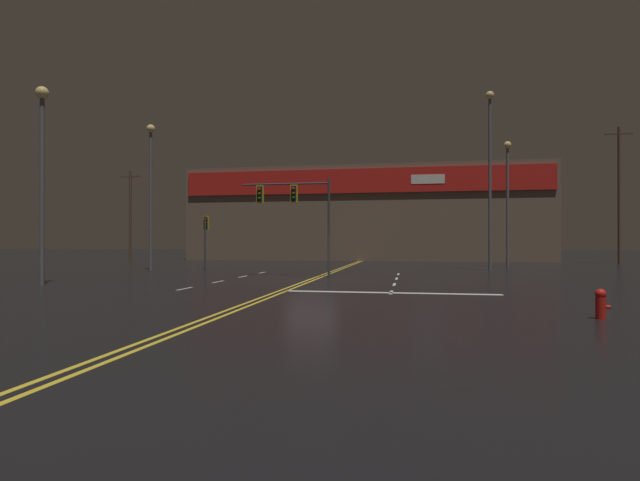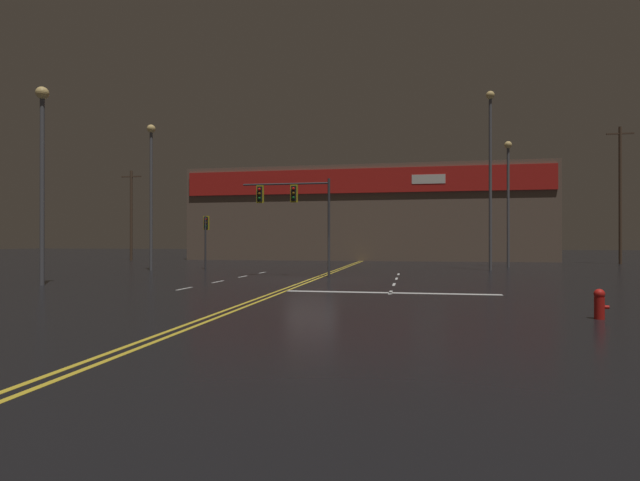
{
  "view_description": "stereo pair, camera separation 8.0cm",
  "coord_description": "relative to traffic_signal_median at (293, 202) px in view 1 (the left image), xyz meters",
  "views": [
    {
      "loc": [
        4.97,
        -24.55,
        1.94
      ],
      "look_at": [
        0.0,
        2.52,
        2.0
      ],
      "focal_mm": 28.0,
      "sensor_mm": 36.0,
      "label": 1
    },
    {
      "loc": [
        5.05,
        -24.53,
        1.94
      ],
      "look_at": [
        0.0,
        2.52,
        2.0
      ],
      "focal_mm": 28.0,
      "sensor_mm": 36.0,
      "label": 2
    }
  ],
  "objects": [
    {
      "name": "streetlight_far_right",
      "position": [
        -9.63,
        -7.44,
        1.55
      ],
      "size": [
        0.56,
        0.56,
        8.82
      ],
      "color": "#59595E",
      "rests_on": "ground"
    },
    {
      "name": "traffic_signal_corner_northwest",
      "position": [
        -7.85,
        6.29,
        -1.36
      ],
      "size": [
        0.42,
        0.36,
        3.76
      ],
      "color": "#38383D",
      "rests_on": "ground"
    },
    {
      "name": "traffic_signal_median",
      "position": [
        0.0,
        0.0,
        0.0
      ],
      "size": [
        4.97,
        0.36,
        5.4
      ],
      "color": "#38383D",
      "rests_on": "ground"
    },
    {
      "name": "streetlight_near_right",
      "position": [
        11.68,
        8.12,
        3.32
      ],
      "size": [
        0.56,
        0.56,
        12.08
      ],
      "color": "#59595E",
      "rests_on": "ground"
    },
    {
      "name": "road_markings",
      "position": [
        2.22,
        -3.3,
        -4.13
      ],
      "size": [
        12.52,
        60.0,
        0.01
      ],
      "color": "gold",
      "rests_on": "ground"
    },
    {
      "name": "ground_plane",
      "position": [
        1.5,
        -2.36,
        -4.13
      ],
      "size": [
        200.0,
        200.0,
        0.0
      ],
      "primitive_type": "plane",
      "color": "black"
    },
    {
      "name": "fire_hydrant",
      "position": [
        11.13,
        -13.39,
        -3.73
      ],
      "size": [
        0.35,
        0.26,
        0.76
      ],
      "color": "red",
      "rests_on": "ground"
    },
    {
      "name": "utility_pole_row",
      "position": [
        3.78,
        19.94,
        1.41
      ],
      "size": [
        48.26,
        0.26,
        11.83
      ],
      "color": "#4C3828",
      "rests_on": "ground"
    },
    {
      "name": "building_backdrop",
      "position": [
        1.5,
        27.77,
        0.75
      ],
      "size": [
        37.41,
        10.23,
        9.72
      ],
      "color": "brown",
      "rests_on": "ground"
    },
    {
      "name": "streetlight_median_approach",
      "position": [
        13.68,
        12.96,
        1.97
      ],
      "size": [
        0.56,
        0.56,
        9.58
      ],
      "color": "#59595E",
      "rests_on": "ground"
    },
    {
      "name": "streetlight_near_left",
      "position": [
        -10.74,
        3.9,
        2.09
      ],
      "size": [
        0.56,
        0.56,
        9.8
      ],
      "color": "#59595E",
      "rests_on": "ground"
    }
  ]
}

